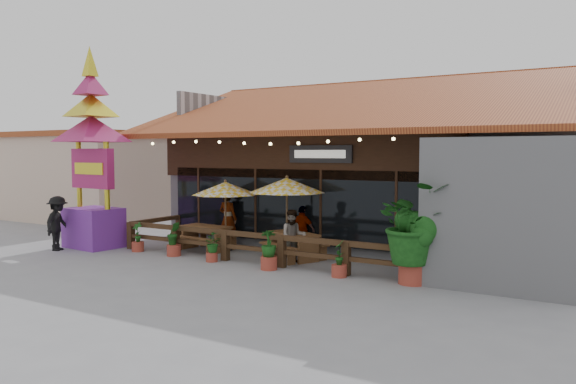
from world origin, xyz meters
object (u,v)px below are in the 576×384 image
Objects in this scene: pedestrian at (58,223)px; umbrella_right at (287,186)px; picnic_table_right at (294,241)px; thai_sign_tower at (92,134)px; tropical_plant at (413,226)px; umbrella_left at (225,189)px; picnic_table_left at (206,234)px.

umbrella_right is at bearing -88.26° from pedestrian.
umbrella_right is at bearing 146.12° from picnic_table_right.
umbrella_right is 1.75m from picnic_table_right.
thai_sign_tower is 2.88× the size of tropical_plant.
umbrella_left is 1.32× the size of picnic_table_left.
umbrella_right is 7.79m from pedestrian.
umbrella_left is at bearing 168.36° from tropical_plant.
thai_sign_tower is (-6.99, -1.68, 3.32)m from picnic_table_right.
umbrella_right is (2.28, 0.16, 0.16)m from umbrella_left.
tropical_plant is at bearing -8.70° from picnic_table_left.
thai_sign_tower is 3.19m from pedestrian.
umbrella_left reaches higher than picnic_table_right.
thai_sign_tower reaches higher than picnic_table_left.
umbrella_left is 1.30× the size of pedestrian.
picnic_table_left and picnic_table_right have the same top height.
picnic_table_left is 0.70× the size of tropical_plant.
umbrella_left is 1.10× the size of picnic_table_right.
umbrella_left is 7.03m from tropical_plant.
picnic_table_right is 0.84× the size of tropical_plant.
thai_sign_tower is 11.40m from tropical_plant.
picnic_table_right is at bearing -91.40° from pedestrian.
tropical_plant is at bearing 2.07° from thai_sign_tower.
thai_sign_tower reaches higher than picnic_table_right.
tropical_plant is (11.14, 0.40, -2.42)m from thai_sign_tower.
pedestrian is at bearing -115.97° from thai_sign_tower.
picnic_table_left is at bearing -79.60° from pedestrian.
thai_sign_tower reaches higher than pedestrian.
umbrella_right reaches higher than picnic_table_right.
tropical_plant reaches higher than pedestrian.
umbrella_left is 4.99m from thai_sign_tower.
thai_sign_tower is (-4.28, -1.82, 1.81)m from umbrella_left.
thai_sign_tower is at bearing -47.38° from pedestrian.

